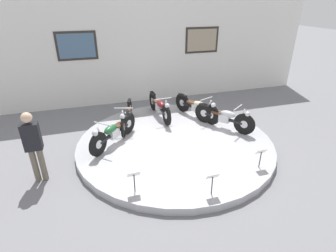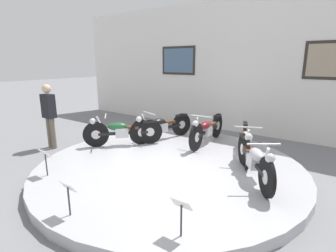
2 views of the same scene
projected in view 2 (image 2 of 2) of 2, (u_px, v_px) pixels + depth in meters
The scene contains 12 objects.
ground_plane at pixel (170, 171), 5.57m from camera, with size 60.00×60.00×0.00m, color slate.
display_platform at pixel (170, 167), 5.55m from camera, with size 5.47×5.47×0.19m, color #ADADB2.
back_wall at pixel (244, 67), 8.21m from camera, with size 14.00×0.22×4.18m.
motorcycle_green at pixel (122, 131), 6.60m from camera, with size 1.39×1.49×0.79m.
motorcycle_black at pixel (161, 126), 7.07m from camera, with size 0.70×1.93×0.80m.
motorcycle_maroon at pixel (207, 129), 6.72m from camera, with size 0.54×2.02×0.81m.
motorcycle_cream at pixel (246, 141), 5.74m from camera, with size 0.82×1.88×0.81m.
motorcycle_silver at pixel (254, 159), 4.69m from camera, with size 1.20×1.66×0.80m.
info_placard_front_left at pixel (45, 157), 4.83m from camera, with size 0.26×0.11×0.51m.
info_placard_front_centre at pixel (68, 191), 3.56m from camera, with size 0.26×0.11×0.51m.
info_placard_front_right at pixel (181, 209), 3.13m from camera, with size 0.26×0.11×0.51m.
visitor_standing at pixel (49, 113), 6.85m from camera, with size 0.36×0.22×1.70m.
Camera 2 is at (3.01, -4.21, 2.27)m, focal length 28.00 mm.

